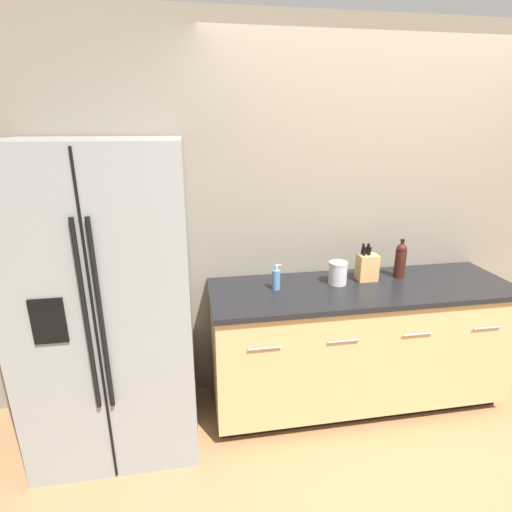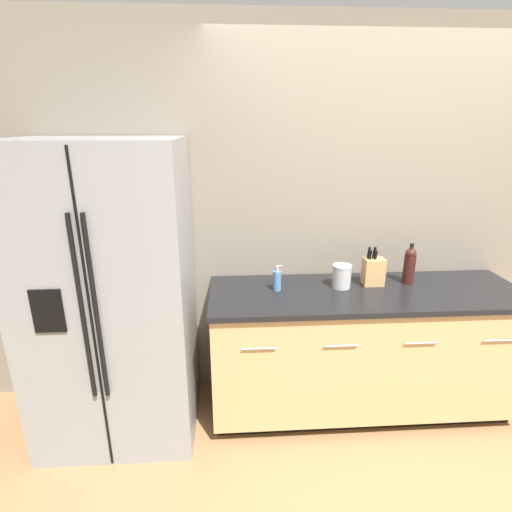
{
  "view_description": "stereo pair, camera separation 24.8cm",
  "coord_description": "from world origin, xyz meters",
  "px_view_note": "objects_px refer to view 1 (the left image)",
  "views": [
    {
      "loc": [
        -1.35,
        -1.62,
        1.95
      ],
      "look_at": [
        -0.95,
        0.7,
        1.16
      ],
      "focal_mm": 28.0,
      "sensor_mm": 36.0,
      "label": 1
    },
    {
      "loc": [
        -1.1,
        -1.65,
        1.95
      ],
      "look_at": [
        -0.95,
        0.7,
        1.16
      ],
      "focal_mm": 28.0,
      "sensor_mm": 36.0,
      "label": 2
    }
  ],
  "objects_px": {
    "soap_dispenser": "(276,279)",
    "wine_bottle": "(400,260)",
    "knife_block": "(367,267)",
    "refrigerator": "(110,303)",
    "steel_canister": "(338,273)"
  },
  "relations": [
    {
      "from": "soap_dispenser",
      "to": "wine_bottle",
      "type": "bearing_deg",
      "value": 4.3
    },
    {
      "from": "soap_dispenser",
      "to": "steel_canister",
      "type": "height_order",
      "value": "soap_dispenser"
    },
    {
      "from": "refrigerator",
      "to": "wine_bottle",
      "type": "distance_m",
      "value": 1.94
    },
    {
      "from": "steel_canister",
      "to": "knife_block",
      "type": "bearing_deg",
      "value": 8.39
    },
    {
      "from": "knife_block",
      "to": "refrigerator",
      "type": "bearing_deg",
      "value": -174.89
    },
    {
      "from": "refrigerator",
      "to": "wine_bottle",
      "type": "relative_size",
      "value": 6.73
    },
    {
      "from": "wine_bottle",
      "to": "soap_dispenser",
      "type": "relative_size",
      "value": 1.62
    },
    {
      "from": "soap_dispenser",
      "to": "steel_canister",
      "type": "bearing_deg",
      "value": 2.93
    },
    {
      "from": "steel_canister",
      "to": "wine_bottle",
      "type": "bearing_deg",
      "value": 5.54
    },
    {
      "from": "knife_block",
      "to": "steel_canister",
      "type": "xyz_separation_m",
      "value": [
        -0.22,
        -0.03,
        -0.02
      ]
    },
    {
      "from": "soap_dispenser",
      "to": "steel_canister",
      "type": "xyz_separation_m",
      "value": [
        0.43,
        0.02,
        0.01
      ]
    },
    {
      "from": "knife_block",
      "to": "wine_bottle",
      "type": "distance_m",
      "value": 0.25
    },
    {
      "from": "refrigerator",
      "to": "steel_canister",
      "type": "height_order",
      "value": "refrigerator"
    },
    {
      "from": "knife_block",
      "to": "wine_bottle",
      "type": "height_order",
      "value": "wine_bottle"
    },
    {
      "from": "wine_bottle",
      "to": "steel_canister",
      "type": "height_order",
      "value": "wine_bottle"
    }
  ]
}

